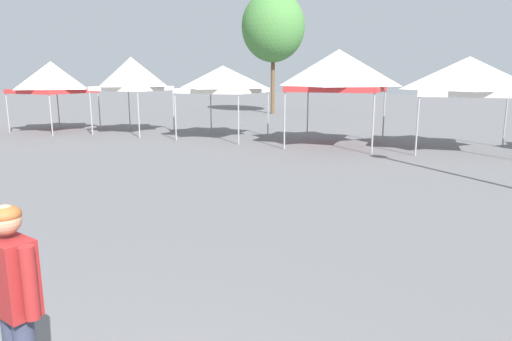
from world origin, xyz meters
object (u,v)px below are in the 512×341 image
Objects in this scene: canopy_tent_behind_left at (338,70)px; canopy_tent_left_of_center at (468,76)px; tree_behind_tents_left at (273,27)px; canopy_tent_right_of_center at (132,74)px; person_foreground at (14,299)px; canopy_tent_behind_right at (52,77)px; canopy_tent_behind_center at (223,79)px.

canopy_tent_left_of_center is (4.55, 0.54, -0.21)m from canopy_tent_behind_left.
canopy_tent_right_of_center is at bearing -97.85° from tree_behind_tents_left.
canopy_tent_right_of_center is 14.42m from canopy_tent_left_of_center.
canopy_tent_right_of_center is at bearing 125.80° from person_foreground.
canopy_tent_left_of_center is 0.42× the size of tree_behind_tents_left.
canopy_tent_behind_center is at bearing 7.02° from canopy_tent_behind_right.
canopy_tent_behind_right is 0.95× the size of canopy_tent_right_of_center.
canopy_tent_behind_left is at bearing -0.40° from canopy_tent_right_of_center.
canopy_tent_behind_right is 13.91m from canopy_tent_behind_left.
canopy_tent_behind_right is at bearing -172.98° from canopy_tent_behind_center.
canopy_tent_behind_center is 13.98m from tree_behind_tents_left.
person_foreground is at bearing -101.37° from canopy_tent_left_of_center.
canopy_tent_behind_left is 15.92m from tree_behind_tents_left.
tree_behind_tents_left is at bearing 67.73° from canopy_tent_behind_right.
canopy_tent_left_of_center is at bearing 2.19° from canopy_tent_behind_center.
person_foreground is at bearing -54.20° from canopy_tent_right_of_center.
canopy_tent_left_of_center is at bearing -45.62° from tree_behind_tents_left.
canopy_tent_behind_left is at bearing 3.76° from canopy_tent_behind_right.
tree_behind_tents_left reaches higher than canopy_tent_right_of_center.
canopy_tent_behind_center is at bearing -77.45° from tree_behind_tents_left.
canopy_tent_behind_right is 0.92× the size of canopy_tent_behind_left.
canopy_tent_behind_left is at bearing -59.07° from tree_behind_tents_left.
canopy_tent_right_of_center is at bearing 179.60° from canopy_tent_behind_left.
tree_behind_tents_left reaches higher than person_foreground.
canopy_tent_behind_center is (4.78, 0.10, -0.23)m from canopy_tent_right_of_center.
canopy_tent_left_of_center is at bearing 78.63° from person_foreground.
canopy_tent_behind_left is at bearing -1.94° from canopy_tent_behind_center.
tree_behind_tents_left is at bearing 82.15° from canopy_tent_right_of_center.
canopy_tent_behind_right is at bearing -166.29° from canopy_tent_right_of_center.
canopy_tent_behind_left is (5.08, -0.17, 0.35)m from canopy_tent_behind_center.
canopy_tent_behind_right is at bearing -112.27° from tree_behind_tents_left.
tree_behind_tents_left is (-9.36, 28.84, 5.01)m from person_foreground.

